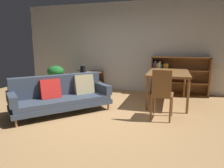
# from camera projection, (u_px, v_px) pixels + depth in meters

# --- Properties ---
(ground_plane) EXTENTS (8.16, 8.16, 0.00)m
(ground_plane) POSITION_uv_depth(u_px,v_px,m) (97.00, 119.00, 3.96)
(ground_plane) COLOR tan
(back_wall_panel) EXTENTS (6.80, 0.10, 2.70)m
(back_wall_panel) POSITION_uv_depth(u_px,v_px,m) (127.00, 47.00, 6.25)
(back_wall_panel) COLOR silver
(back_wall_panel) RESTS_ON ground_plane
(fabric_couch) EXTENTS (1.90, 2.00, 0.78)m
(fabric_couch) POSITION_uv_depth(u_px,v_px,m) (61.00, 95.00, 4.30)
(fabric_couch) COLOR olive
(fabric_couch) RESTS_ON ground_plane
(media_console) EXTENTS (0.45, 1.34, 0.61)m
(media_console) POSITION_uv_depth(u_px,v_px,m) (89.00, 84.00, 5.91)
(media_console) COLOR #56351E
(media_console) RESTS_ON ground_plane
(open_laptop) EXTENTS (0.47, 0.35, 0.09)m
(open_laptop) POSITION_uv_depth(u_px,v_px,m) (87.00, 72.00, 5.96)
(open_laptop) COLOR silver
(open_laptop) RESTS_ON media_console
(desk_speaker) EXTENTS (0.15, 0.15, 0.26)m
(desk_speaker) POSITION_uv_depth(u_px,v_px,m) (83.00, 71.00, 5.47)
(desk_speaker) COLOR black
(desk_speaker) RESTS_ON media_console
(potted_floor_plant) EXTENTS (0.48, 0.48, 0.83)m
(potted_floor_plant) POSITION_uv_depth(u_px,v_px,m) (56.00, 75.00, 5.97)
(potted_floor_plant) COLOR #9E9389
(potted_floor_plant) RESTS_ON ground_plane
(dining_table) EXTENTS (0.95, 1.49, 0.78)m
(dining_table) POSITION_uv_depth(u_px,v_px,m) (168.00, 75.00, 4.91)
(dining_table) COLOR brown
(dining_table) RESTS_ON ground_plane
(dining_chair_near) EXTENTS (0.42, 0.46, 0.98)m
(dining_chair_near) POSITION_uv_depth(u_px,v_px,m) (162.00, 92.00, 3.82)
(dining_chair_near) COLOR brown
(dining_chair_near) RESTS_ON ground_plane
(bookshelf) EXTENTS (1.58, 0.32, 1.10)m
(bookshelf) POSITION_uv_depth(u_px,v_px,m) (175.00, 76.00, 5.82)
(bookshelf) COLOR brown
(bookshelf) RESTS_ON ground_plane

